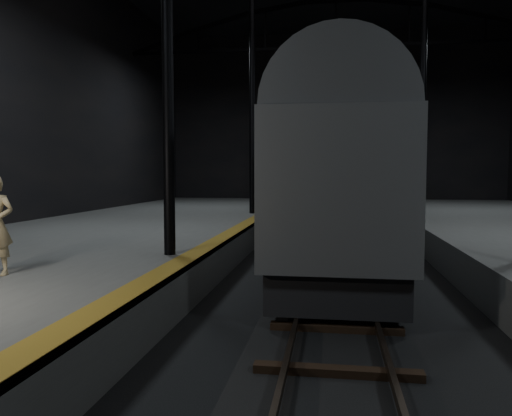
# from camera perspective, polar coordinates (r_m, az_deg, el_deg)

# --- Properties ---
(ground) EXTENTS (44.00, 44.00, 0.00)m
(ground) POSITION_cam_1_polar(r_m,az_deg,el_deg) (15.28, 8.98, -6.90)
(ground) COLOR black
(ground) RESTS_ON ground
(platform_left) EXTENTS (9.00, 43.80, 1.00)m
(platform_left) POSITION_cam_1_polar(r_m,az_deg,el_deg) (16.90, -17.43, -4.26)
(platform_left) COLOR #545451
(platform_left) RESTS_ON ground
(tactile_strip) EXTENTS (0.50, 43.80, 0.01)m
(tactile_strip) POSITION_cam_1_polar(r_m,az_deg,el_deg) (15.44, -3.14, -2.96)
(tactile_strip) COLOR olive
(tactile_strip) RESTS_ON platform_left
(track) EXTENTS (2.40, 43.00, 0.24)m
(track) POSITION_cam_1_polar(r_m,az_deg,el_deg) (15.26, 8.98, -6.65)
(track) COLOR #3F3328
(track) RESTS_ON ground
(train) EXTENTS (3.01, 20.13, 5.38)m
(train) POSITION_cam_1_polar(r_m,az_deg,el_deg) (18.76, 9.03, 4.34)
(train) COLOR #A5A7AD
(train) RESTS_ON ground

